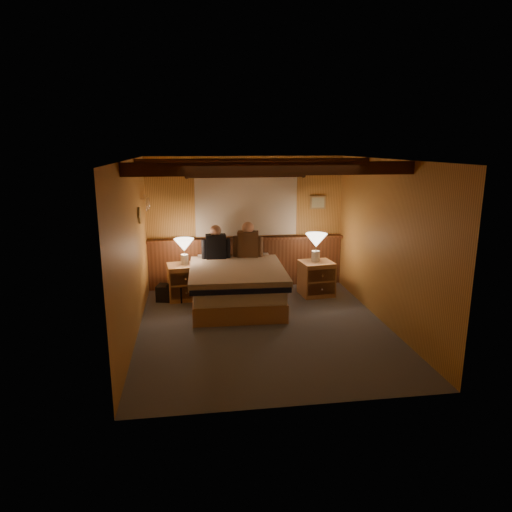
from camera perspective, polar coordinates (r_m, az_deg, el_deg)
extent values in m
plane|color=#4C505A|center=(6.75, 0.98, -8.86)|extent=(4.20, 4.20, 0.00)
plane|color=tan|center=(6.23, 1.07, 11.96)|extent=(4.20, 4.20, 0.00)
plane|color=gold|center=(8.43, -1.27, 4.21)|extent=(3.60, 0.00, 3.60)
plane|color=gold|center=(6.36, -15.21, 0.59)|extent=(0.00, 4.20, 4.20)
plane|color=gold|center=(6.90, 15.95, 1.56)|extent=(0.00, 4.20, 4.20)
plane|color=gold|center=(4.40, 5.43, -4.77)|extent=(3.60, 0.00, 3.60)
cube|color=brown|center=(8.52, -1.20, -0.84)|extent=(3.60, 0.12, 0.90)
cube|color=brown|center=(8.36, -1.16, 2.18)|extent=(3.60, 0.22, 0.04)
cylinder|color=#451F11|center=(8.25, -1.23, 9.95)|extent=(2.10, 0.05, 0.05)
sphere|color=#451F11|center=(8.19, -8.65, 9.77)|extent=(0.08, 0.08, 0.08)
sphere|color=#451F11|center=(8.44, 5.97, 9.97)|extent=(0.08, 0.08, 0.08)
cube|color=white|center=(8.31, -1.22, 6.17)|extent=(1.85, 0.08, 1.05)
cube|color=#451F11|center=(5.65, 2.07, 10.86)|extent=(3.60, 0.15, 0.16)
cube|color=#451F11|center=(7.13, -0.12, 11.46)|extent=(3.60, 0.15, 0.16)
cylinder|color=white|center=(7.83, -13.68, 7.17)|extent=(0.03, 0.55, 0.03)
torus|color=white|center=(7.69, -13.50, 6.16)|extent=(0.01, 0.21, 0.21)
torus|color=white|center=(7.92, -13.36, 6.38)|extent=(0.01, 0.21, 0.21)
cube|color=tan|center=(8.62, 7.73, 6.66)|extent=(0.30, 0.03, 0.25)
cube|color=beige|center=(8.61, 7.76, 6.64)|extent=(0.24, 0.01, 0.19)
cube|color=#A97948|center=(7.62, -2.42, -5.03)|extent=(1.48, 1.94, 0.28)
cube|color=white|center=(7.55, -2.44, -3.20)|extent=(1.44, 1.89, 0.23)
cube|color=black|center=(7.28, -2.33, -2.67)|extent=(1.53, 1.56, 0.08)
cube|color=#D79397|center=(7.38, -2.40, -1.91)|extent=(1.57, 1.75, 0.11)
cube|color=white|center=(8.19, -5.31, -0.52)|extent=(0.58, 0.34, 0.15)
cube|color=white|center=(8.23, -0.31, -0.39)|extent=(0.58, 0.34, 0.15)
cube|color=#A97948|center=(7.95, -8.95, -3.18)|extent=(0.60, 0.56, 0.60)
cube|color=brown|center=(7.69, -8.80, -2.82)|extent=(0.49, 0.08, 0.21)
cube|color=brown|center=(7.76, -8.73, -4.53)|extent=(0.49, 0.08, 0.21)
cylinder|color=white|center=(7.69, -8.80, -2.82)|extent=(0.03, 0.03, 0.03)
cylinder|color=white|center=(7.76, -8.73, -4.53)|extent=(0.03, 0.03, 0.03)
cube|color=#A97948|center=(8.12, 7.55, -2.78)|extent=(0.60, 0.55, 0.60)
cube|color=brown|center=(7.88, 8.21, -2.41)|extent=(0.49, 0.07, 0.21)
cube|color=brown|center=(7.95, 8.15, -4.08)|extent=(0.49, 0.07, 0.21)
cylinder|color=white|center=(7.88, 8.21, -2.41)|extent=(0.03, 0.03, 0.03)
cylinder|color=white|center=(7.95, 8.15, -4.08)|extent=(0.03, 0.03, 0.03)
cylinder|color=white|center=(7.88, -8.91, -0.42)|extent=(0.13, 0.13, 0.17)
cylinder|color=white|center=(7.85, -8.94, 0.38)|extent=(0.02, 0.02, 0.09)
cone|color=#FFEAC6|center=(7.82, -8.98, 1.39)|extent=(0.34, 0.34, 0.21)
cylinder|color=white|center=(8.05, 7.47, -0.01)|extent=(0.15, 0.15, 0.19)
cylinder|color=white|center=(8.02, 7.50, 0.86)|extent=(0.03, 0.03, 0.11)
cone|color=#FFEAC6|center=(7.99, 7.53, 1.97)|extent=(0.38, 0.38, 0.23)
cube|color=black|center=(7.97, -5.04, 1.11)|extent=(0.35, 0.21, 0.45)
cylinder|color=black|center=(7.97, -6.46, 0.80)|extent=(0.11, 0.11, 0.36)
cylinder|color=black|center=(8.00, -3.62, 0.91)|extent=(0.11, 0.11, 0.36)
sphere|color=tan|center=(7.91, -5.08, 3.15)|extent=(0.20, 0.20, 0.20)
cube|color=#503420|center=(8.07, -1.01, 1.41)|extent=(0.39, 0.27, 0.48)
cylinder|color=#503420|center=(8.09, -2.50, 1.15)|extent=(0.11, 0.11, 0.38)
cylinder|color=#503420|center=(8.07, 0.49, 1.14)|extent=(0.11, 0.11, 0.38)
sphere|color=tan|center=(8.01, -1.02, 3.55)|extent=(0.21, 0.21, 0.21)
cube|color=black|center=(7.94, -10.59, -4.54)|extent=(0.51, 0.37, 0.27)
cylinder|color=black|center=(7.89, -10.64, -3.47)|extent=(0.13, 0.28, 0.07)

